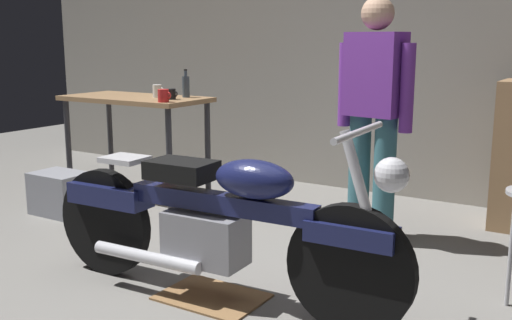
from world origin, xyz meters
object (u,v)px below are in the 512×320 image
storage_bin (60,193)px  mug_black_matte (171,94)px  person_standing (374,109)px  bottle (186,86)px  mug_white_ceramic (158,91)px  mug_red_diner (164,96)px  motorcycle (216,220)px

storage_bin → mug_black_matte: 1.21m
person_standing → bottle: size_ratio=6.93×
mug_black_matte → mug_white_ceramic: mug_white_ceramic is taller
person_standing → storage_bin: size_ratio=3.80×
mug_black_matte → mug_red_diner: (0.09, -0.20, 0.01)m
mug_black_matte → mug_red_diner: bearing=-65.7°
mug_white_ceramic → mug_red_diner: mug_white_ceramic is taller
mug_black_matte → mug_white_ceramic: 0.23m
motorcycle → mug_black_matte: size_ratio=19.42×
motorcycle → person_standing: bearing=74.2°
person_standing → mug_black_matte: 1.78m
motorcycle → storage_bin: motorcycle is taller
person_standing → bottle: person_standing is taller
mug_black_matte → bottle: (-0.01, 0.21, 0.05)m
storage_bin → mug_black_matte: size_ratio=3.90×
motorcycle → person_standing: (0.33, 1.40, 0.48)m
person_standing → mug_white_ceramic: 2.00m
storage_bin → mug_red_diner: (0.68, 0.51, 0.78)m
storage_bin → mug_red_diner: 1.16m
person_standing → mug_white_ceramic: person_standing is taller
mug_red_diner → motorcycle: bearing=-41.4°
mug_black_matte → person_standing: bearing=-0.1°
motorcycle → mug_red_diner: bearing=136.2°
storage_bin → mug_black_matte: bearing=50.5°
mug_black_matte → mug_white_ceramic: size_ratio=1.00×
person_standing → mug_white_ceramic: (-2.00, 0.08, 0.03)m
mug_red_diner → storage_bin: bearing=-143.0°
mug_white_ceramic → mug_black_matte: bearing=-20.3°
person_standing → storage_bin: bearing=26.5°
motorcycle → mug_black_matte: (-1.45, 1.40, 0.49)m
mug_red_diner → person_standing: bearing=6.7°
bottle → mug_red_diner: bearing=-76.3°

